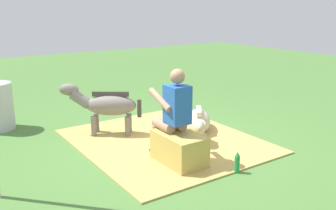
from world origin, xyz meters
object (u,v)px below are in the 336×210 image
(hay_bale, at_px, (179,149))
(pony_standing, at_px, (106,105))
(soda_bottle, at_px, (237,162))
(person_seated, at_px, (173,111))
(pony_lying, at_px, (199,122))

(hay_bale, relative_size, pony_standing, 0.65)
(hay_bale, distance_m, soda_bottle, 0.80)
(person_seated, distance_m, pony_standing, 1.52)
(person_seated, distance_m, soda_bottle, 1.10)
(pony_lying, xyz_separation_m, soda_bottle, (-1.51, 0.57, -0.05))
(person_seated, bearing_deg, hay_bale, 178.84)
(hay_bale, bearing_deg, person_seated, -1.16)
(hay_bale, bearing_deg, pony_lying, -50.27)
(person_seated, xyz_separation_m, pony_lying, (0.69, -1.02, -0.53))
(soda_bottle, bearing_deg, pony_lying, -20.65)
(hay_bale, distance_m, person_seated, 0.53)
(soda_bottle, bearing_deg, person_seated, 29.10)
(hay_bale, xyz_separation_m, pony_standing, (1.64, 0.32, 0.31))
(hay_bale, relative_size, person_seated, 0.58)
(pony_lying, bearing_deg, soda_bottle, 159.35)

